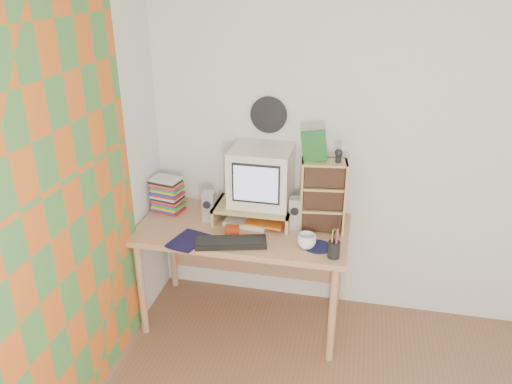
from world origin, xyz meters
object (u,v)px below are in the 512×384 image
at_px(crt_monitor, 261,177).
at_px(desk, 245,240).
at_px(mug, 307,241).
at_px(dvd_stack, 167,193).
at_px(cd_rack, 323,196).
at_px(keyboard, 231,243).
at_px(diary, 176,236).

bearing_deg(crt_monitor, desk, -134.99).
bearing_deg(mug, crt_monitor, 137.44).
height_order(desk, dvd_stack, dvd_stack).
xyz_separation_m(desk, cd_rack, (0.51, 0.02, 0.37)).
height_order(desk, keyboard, keyboard).
bearing_deg(keyboard, diary, 165.86).
bearing_deg(dvd_stack, mug, -5.21).
bearing_deg(dvd_stack, diary, -50.80).
bearing_deg(crt_monitor, diary, -139.07).
relative_size(crt_monitor, keyboard, 0.91).
relative_size(desk, mug, 12.09).
xyz_separation_m(mug, diary, (-0.83, -0.07, -0.02)).
xyz_separation_m(cd_rack, diary, (-0.89, -0.33, -0.22)).
distance_m(dvd_stack, mug, 1.07).
relative_size(keyboard, dvd_stack, 1.58).
relative_size(desk, keyboard, 3.16).
bearing_deg(desk, diary, -140.59).
bearing_deg(mug, diary, -175.19).
xyz_separation_m(desk, dvd_stack, (-0.58, 0.07, 0.27)).
bearing_deg(diary, dvd_stack, 132.84).
relative_size(desk, dvd_stack, 4.99).
bearing_deg(desk, dvd_stack, 173.45).
distance_m(desk, mug, 0.54).
height_order(desk, cd_rack, cd_rack).
relative_size(mug, diary, 0.52).
height_order(mug, diary, mug).
xyz_separation_m(crt_monitor, keyboard, (-0.11, -0.39, -0.30)).
xyz_separation_m(desk, diary, (-0.38, -0.31, 0.16)).
bearing_deg(cd_rack, mug, -111.05).
xyz_separation_m(keyboard, dvd_stack, (-0.56, 0.37, 0.13)).
distance_m(desk, keyboard, 0.34).
relative_size(keyboard, mug, 3.82).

